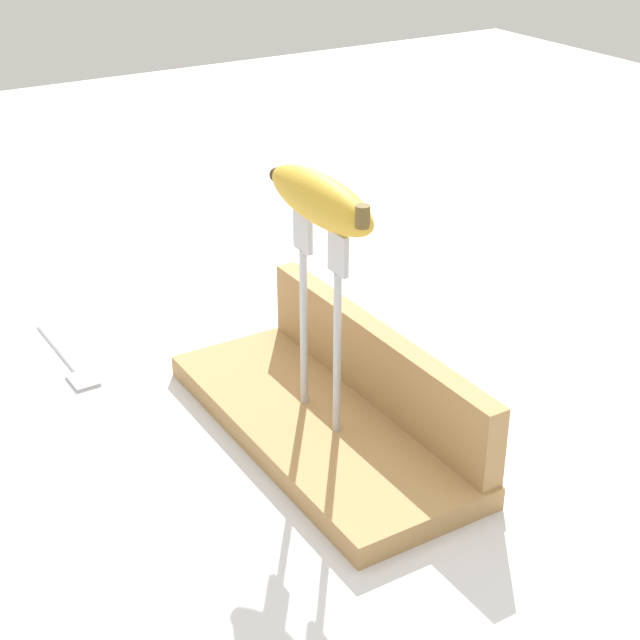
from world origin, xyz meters
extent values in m
plane|color=silver|center=(0.00, 0.00, 0.00)|extent=(3.00, 3.00, 0.00)
cube|color=#A87F4C|center=(0.00, 0.00, 0.01)|extent=(0.35, 0.15, 0.02)
cube|color=#A87F4C|center=(0.00, 0.06, 0.06)|extent=(0.35, 0.02, 0.08)
cylinder|color=#B2B2B7|center=(-0.03, 0.00, 0.10)|extent=(0.01, 0.01, 0.16)
cube|color=#B2B2B7|center=(-0.03, 0.00, 0.20)|extent=(0.03, 0.00, 0.04)
cylinder|color=#B2B2B7|center=(0.03, 0.00, 0.10)|extent=(0.01, 0.01, 0.16)
cube|color=#B2B2B7|center=(0.03, 0.00, 0.20)|extent=(0.03, 0.00, 0.04)
ellipsoid|color=gold|center=(0.00, 0.00, 0.24)|extent=(0.16, 0.04, 0.04)
cylinder|color=brown|center=(0.07, -0.01, 0.24)|extent=(0.01, 0.01, 0.02)
sphere|color=#3F2D19|center=(-0.07, 0.00, 0.24)|extent=(0.01, 0.01, 0.01)
cylinder|color=#B2B2B7|center=(-0.29, -0.16, 0.00)|extent=(0.12, 0.01, 0.01)
cube|color=#B2B2B7|center=(-0.21, -0.16, 0.00)|extent=(0.04, 0.03, 0.01)
camera|label=1|loc=(0.66, -0.40, 0.51)|focal=54.73mm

